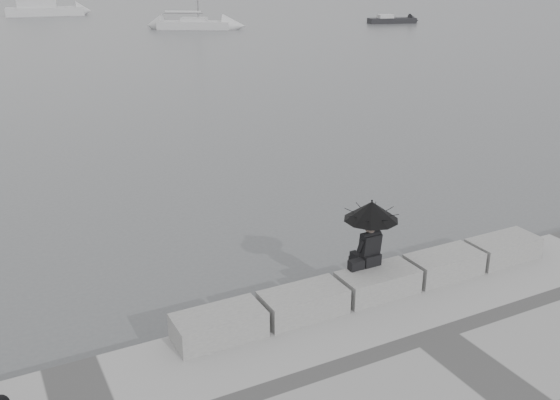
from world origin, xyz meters
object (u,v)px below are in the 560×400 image
seated_person (371,219)px  sailboat_right (194,24)px  motor_cruiser (45,9)px  small_motorboat (392,20)px

seated_person → sailboat_right: bearing=72.6°
sailboat_right → seated_person: bearing=-75.6°
seated_person → motor_cruiser: (5.19, 81.68, -1.10)m
sailboat_right → small_motorboat: (22.81, -4.28, -0.21)m
seated_person → small_motorboat: 65.12m
sailboat_right → motor_cruiser: size_ratio=1.28×
seated_person → motor_cruiser: bearing=85.5°
seated_person → small_motorboat: bearing=51.8°
seated_person → small_motorboat: (39.51, 51.74, -1.67)m
seated_person → sailboat_right: 58.48m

